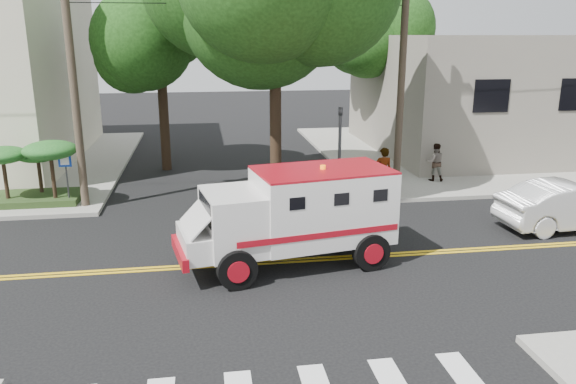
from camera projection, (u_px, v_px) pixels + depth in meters
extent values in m
plane|color=black|center=(253.00, 263.00, 15.68)|extent=(100.00, 100.00, 0.00)
cube|color=gray|center=(478.00, 151.00, 30.49)|extent=(17.00, 17.00, 0.15)
cube|color=slate|center=(504.00, 93.00, 30.36)|extent=(14.00, 12.00, 6.00)
cylinder|color=#382D23|center=(74.00, 85.00, 19.36)|extent=(0.28, 0.28, 9.00)
cylinder|color=#382D23|center=(402.00, 80.00, 21.29)|extent=(0.28, 0.28, 9.00)
cylinder|color=black|center=(275.00, 108.00, 21.15)|extent=(0.44, 0.44, 7.00)
sphere|color=black|center=(275.00, 11.00, 20.20)|extent=(5.32, 5.32, 5.32)
cylinder|color=black|center=(164.00, 110.00, 25.91)|extent=(0.44, 0.44, 5.60)
sphere|color=black|center=(160.00, 48.00, 25.15)|extent=(3.92, 3.92, 3.92)
sphere|color=black|center=(178.00, 38.00, 24.63)|extent=(3.36, 3.36, 3.36)
cylinder|color=black|center=(377.00, 94.00, 31.35)|extent=(0.44, 0.44, 5.95)
sphere|color=black|center=(380.00, 39.00, 30.55)|extent=(4.20, 4.20, 4.20)
sphere|color=black|center=(400.00, 30.00, 29.99)|extent=(3.60, 3.60, 3.60)
cylinder|color=#3F3F42|center=(339.00, 155.00, 21.08)|extent=(0.12, 0.12, 3.60)
imported|color=#3F3F42|center=(340.00, 119.00, 20.72)|extent=(0.15, 0.18, 0.90)
cylinder|color=#3F3F42|center=(67.00, 182.00, 20.41)|extent=(0.06, 0.06, 2.00)
cube|color=#0C33A5|center=(65.00, 161.00, 20.13)|extent=(0.45, 0.03, 0.45)
cube|color=#1E3314|center=(37.00, 198.00, 20.98)|extent=(3.20, 2.00, 0.24)
cylinder|color=black|center=(5.00, 178.00, 20.33)|extent=(0.14, 0.14, 1.52)
ellipsoid|color=#15471A|center=(2.00, 155.00, 20.10)|extent=(1.73, 1.73, 0.60)
cylinder|color=black|center=(40.00, 175.00, 21.16)|extent=(0.14, 0.14, 1.36)
ellipsoid|color=#15471A|center=(37.00, 155.00, 20.96)|extent=(1.55, 1.55, 0.54)
cylinder|color=black|center=(53.00, 176.00, 20.37)|extent=(0.14, 0.14, 1.68)
ellipsoid|color=#15471A|center=(50.00, 150.00, 20.11)|extent=(1.91, 1.91, 0.66)
cube|color=silver|center=(322.00, 205.00, 15.45)|extent=(3.94, 2.74, 1.95)
cube|color=silver|center=(234.00, 221.00, 14.72)|extent=(1.82, 2.27, 1.58)
cube|color=black|center=(206.00, 209.00, 14.38)|extent=(0.33, 1.56, 0.65)
cube|color=silver|center=(197.00, 242.00, 14.54)|extent=(1.15, 1.98, 0.65)
cube|color=maroon|center=(180.00, 252.00, 14.46)|extent=(0.51, 2.00, 0.33)
cube|color=maroon|center=(323.00, 170.00, 15.18)|extent=(3.94, 2.74, 0.06)
cylinder|color=black|center=(237.00, 270.00, 13.97)|extent=(1.06, 0.47, 1.02)
cylinder|color=black|center=(219.00, 242.00, 15.86)|extent=(1.06, 0.47, 1.02)
cylinder|color=black|center=(371.00, 252.00, 15.12)|extent=(1.06, 0.47, 1.02)
cylinder|color=black|center=(340.00, 228.00, 17.02)|extent=(1.06, 0.47, 1.02)
imported|color=#B9B9B9|center=(571.00, 205.00, 18.31)|extent=(4.84, 1.91, 1.57)
imported|color=gray|center=(383.00, 172.00, 21.43)|extent=(0.70, 0.46, 1.91)
imported|color=gray|center=(435.00, 162.00, 23.79)|extent=(0.89, 0.75, 1.61)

